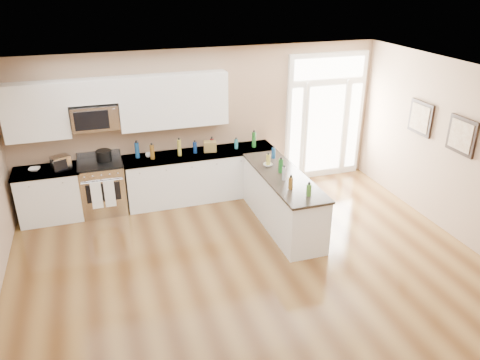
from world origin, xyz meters
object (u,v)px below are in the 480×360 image
object	(u,v)px
peninsula_cabinet	(282,202)
stockpot	(104,155)
kitchen_range	(103,187)
toaster_oven	(61,163)

from	to	relation	value
peninsula_cabinet	stockpot	size ratio (longest dim) A/B	8.66
kitchen_range	peninsula_cabinet	bearing A→B (deg)	-26.54
peninsula_cabinet	kitchen_range	bearing A→B (deg)	153.46
peninsula_cabinet	kitchen_range	size ratio (longest dim) A/B	2.15
peninsula_cabinet	toaster_oven	bearing A→B (deg)	158.69
kitchen_range	toaster_oven	xyz separation A→B (m)	(-0.63, -0.07, 0.58)
kitchen_range	stockpot	world-z (taller)	stockpot
kitchen_range	stockpot	xyz separation A→B (m)	(0.09, 0.10, 0.57)
stockpot	toaster_oven	distance (m)	0.74
stockpot	toaster_oven	world-z (taller)	toaster_oven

